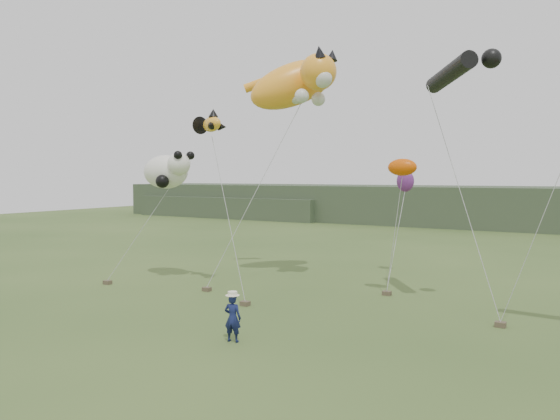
% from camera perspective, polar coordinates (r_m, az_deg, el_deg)
% --- Properties ---
extents(ground, '(120.00, 120.00, 0.00)m').
position_cam_1_polar(ground, '(17.61, -4.25, -13.28)').
color(ground, '#385123').
rests_on(ground, ground).
extents(headland, '(90.00, 13.00, 4.00)m').
position_cam_1_polar(headland, '(59.93, 18.52, 0.36)').
color(headland, '#2D3D28').
rests_on(headland, ground).
extents(festival_attendant, '(0.60, 0.46, 1.48)m').
position_cam_1_polar(festival_attendant, '(17.14, -4.97, -11.19)').
color(festival_attendant, '#121946').
rests_on(festival_attendant, ground).
extents(sandbag_anchors, '(17.49, 4.96, 0.18)m').
position_cam_1_polar(sandbag_anchors, '(22.90, -0.37, -9.07)').
color(sandbag_anchors, brown).
rests_on(sandbag_anchors, ground).
extents(cat_kite, '(5.95, 4.85, 3.54)m').
position_cam_1_polar(cat_kite, '(26.83, 1.91, 13.18)').
color(cat_kite, '#FD9E24').
rests_on(cat_kite, ground).
extents(fish_kite, '(2.19, 1.44, 1.06)m').
position_cam_1_polar(fish_kite, '(24.81, -7.70, 8.86)').
color(fish_kite, '#F4A629').
rests_on(fish_kite, ground).
extents(tube_kites, '(8.60, 4.47, 3.45)m').
position_cam_1_polar(tube_kites, '(20.86, 23.63, 11.66)').
color(tube_kites, black).
rests_on(tube_kites, ground).
extents(panda_kite, '(2.88, 1.86, 1.79)m').
position_cam_1_polar(panda_kite, '(27.02, -11.67, 4.01)').
color(panda_kite, white).
rests_on(panda_kite, ground).
extents(misc_kites, '(2.61, 5.86, 1.53)m').
position_cam_1_polar(misc_kites, '(25.76, 12.82, 3.60)').
color(misc_kites, '#D94E04').
rests_on(misc_kites, ground).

